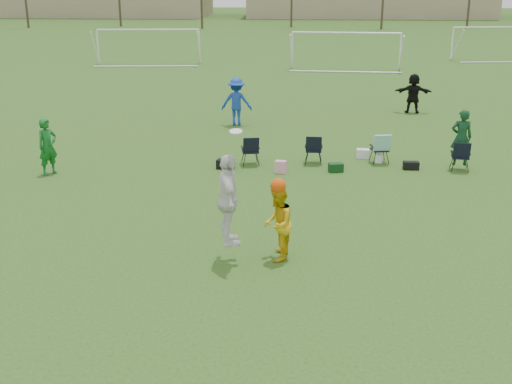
# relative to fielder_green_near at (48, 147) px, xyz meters

# --- Properties ---
(ground) EXTENTS (260.00, 260.00, 0.00)m
(ground) POSITION_rel_fielder_green_near_xyz_m (7.09, -6.32, -0.89)
(ground) COLOR #254F18
(ground) RESTS_ON ground
(fielder_green_near) EXTENTS (0.73, 0.78, 1.78)m
(fielder_green_near) POSITION_rel_fielder_green_near_xyz_m (0.00, 0.00, 0.00)
(fielder_green_near) COLOR #126521
(fielder_green_near) RESTS_ON ground
(fielder_blue) EXTENTS (1.29, 0.76, 1.98)m
(fielder_blue) POSITION_rel_fielder_green_near_xyz_m (5.25, 7.49, 0.10)
(fielder_blue) COLOR #163CA9
(fielder_blue) RESTS_ON ground
(fielder_black) EXTENTS (1.72, 0.72, 1.80)m
(fielder_black) POSITION_rel_fielder_green_near_xyz_m (13.08, 10.55, 0.01)
(fielder_black) COLOR black
(fielder_black) RESTS_ON ground
(center_contest) EXTENTS (1.78, 1.30, 2.93)m
(center_contest) POSITION_rel_fielder_green_near_xyz_m (6.76, -6.17, 0.29)
(center_contest) COLOR white
(center_contest) RESTS_ON ground
(sideline_setup) EXTENTS (8.19, 2.26, 1.96)m
(sideline_setup) POSITION_rel_fielder_green_near_xyz_m (10.30, 1.51, -0.30)
(sideline_setup) COLOR #103A1F
(sideline_setup) RESTS_ON ground
(goal_left) EXTENTS (7.39, 0.76, 2.46)m
(goal_left) POSITION_rel_fielder_green_near_xyz_m (-2.91, 27.68, 1.03)
(goal_left) COLOR white
(goal_left) RESTS_ON ground
(goal_mid) EXTENTS (7.40, 0.63, 2.46)m
(goal_mid) POSITION_rel_fielder_green_near_xyz_m (11.09, 25.68, 1.03)
(goal_mid) COLOR white
(goal_mid) RESTS_ON ground
(goal_right) EXTENTS (7.35, 1.14, 2.46)m
(goal_right) POSITION_rel_fielder_green_near_xyz_m (23.09, 31.68, 1.03)
(goal_right) COLOR white
(goal_right) RESTS_ON ground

